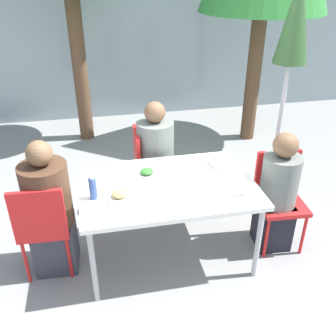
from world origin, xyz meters
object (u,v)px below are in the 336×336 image
Objects in this scene: chair_left at (43,223)px; person_right at (277,195)px; person_left at (50,212)px; salad_bowl at (221,162)px; closed_umbrella at (294,33)px; drinking_cup at (246,189)px; person_far at (156,162)px; chair_right at (279,192)px; chair_far at (147,163)px; bottle at (93,188)px.

chair_left is 1.98m from person_right.
person_left is 1.51m from salad_bowl.
drinking_cup is at bearing -126.93° from closed_umbrella.
person_left is 1.05× the size of person_right.
closed_umbrella is (2.37, 0.81, 1.23)m from chair_left.
person_right is at bearing 51.51° from person_far.
chair_right is 1.23m from person_far.
person_left is 1.20m from person_far.
chair_right is 0.10m from person_right.
person_right is at bearing 58.02° from chair_right.
salad_bowl is at bearing -19.52° from chair_right.
chair_left is 7.96× the size of drinking_cup.
chair_left is at bearing 171.03° from drinking_cup.
chair_far is 4.66× the size of salad_bowl.
person_right is 1.52m from closed_umbrella.
chair_left is 4.46× the size of bottle.
closed_umbrella reaches higher than person_right.
chair_far is 4.46× the size of bottle.
person_right is at bearing -114.83° from closed_umbrella.
drinking_cup is at bearing 36.33° from chair_right.
salad_bowl is (0.58, -0.56, 0.24)m from chair_far.
person_left is at bearing -173.14° from salad_bowl.
chair_left is 1.26m from chair_far.
drinking_cup is at bearing -86.27° from salad_bowl.
person_right is (1.98, -0.03, 0.02)m from chair_left.
person_right is at bearing 0.83° from bottle.
person_far is 1.17m from drinking_cup.
person_far is 0.51× the size of closed_umbrella.
chair_right is at bearing 3.81° from chair_left.
person_right is 1.33m from chair_far.
chair_far is at bearing 58.01° from bottle.
closed_umbrella reaches higher than chair_left.
person_far reaches higher than person_right.
person_left is 0.51× the size of closed_umbrella.
bottle is at bearing 7.53° from chair_right.
chair_far reaches higher than drinking_cup.
closed_umbrella is (0.33, 0.77, 1.23)m from chair_right.
drinking_cup is (1.58, -0.25, 0.27)m from chair_left.
closed_umbrella is (1.33, 0.04, 1.19)m from person_far.
bottle is (-1.95, -0.86, -0.92)m from closed_umbrella.
chair_left is 0.78× the size of person_right.
closed_umbrella reaches higher than chair_right.
bottle reaches higher than chair_right.
chair_far is 1.26m from drinking_cup.
person_right is (1.93, -0.11, -0.02)m from person_left.
chair_right is 4.46× the size of bottle.
chair_left and chair_right have the same top height.
chair_left is at bearing -47.82° from chair_far.
person_right is at bearing 27.93° from drinking_cup.
chair_right is 1.00× the size of chair_far.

